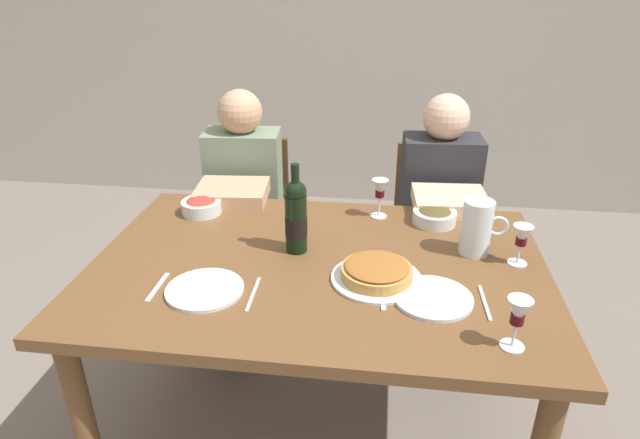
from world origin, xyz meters
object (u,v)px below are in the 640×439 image
at_px(dinner_plate_right_setting, 433,298).
at_px(diner_right, 440,222).
at_px(dining_table, 318,286).
at_px(water_pitcher, 476,230).
at_px(olive_bowl, 435,216).
at_px(baked_tart, 377,272).
at_px(chair_left, 252,215).
at_px(wine_glass_right_diner, 518,314).
at_px(diner_left, 242,214).
at_px(dinner_plate_left_setting, 205,290).
at_px(wine_glass_left_diner, 522,238).
at_px(wine_glass_centre, 380,191).
at_px(chair_right, 431,223).
at_px(wine_bottle, 296,216).
at_px(salad_bowl, 201,206).

height_order(dinner_plate_right_setting, diner_right, diner_right).
bearing_deg(dining_table, diner_right, 55.57).
bearing_deg(water_pitcher, olive_bowl, 119.00).
bearing_deg(baked_tart, chair_left, 124.37).
distance_m(wine_glass_right_diner, diner_left, 1.43).
distance_m(dinner_plate_left_setting, chair_left, 1.13).
bearing_deg(wine_glass_left_diner, diner_right, 108.59).
relative_size(wine_glass_centre, chair_right, 0.18).
xyz_separation_m(water_pitcher, wine_glass_centre, (-0.33, 0.25, 0.02)).
relative_size(wine_glass_right_diner, diner_right, 0.13).
relative_size(water_pitcher, wine_glass_right_diner, 1.31).
relative_size(wine_glass_centre, dinner_plate_right_setting, 0.65).
distance_m(wine_bottle, baked_tart, 0.34).
height_order(salad_bowl, wine_glass_left_diner, wine_glass_left_diner).
xyz_separation_m(wine_glass_centre, diner_right, (0.27, 0.28, -0.25)).
relative_size(salad_bowl, dinner_plate_left_setting, 0.65).
distance_m(dining_table, wine_glass_right_diner, 0.69).
bearing_deg(diner_right, chair_right, -90.64).
distance_m(wine_glass_centre, chair_right, 0.69).
xyz_separation_m(wine_glass_left_diner, chair_right, (-0.21, 0.82, -0.36)).
distance_m(olive_bowl, dinner_plate_left_setting, 0.92).
bearing_deg(dinner_plate_left_setting, wine_glass_centre, 49.83).
relative_size(salad_bowl, olive_bowl, 0.94).
relative_size(baked_tart, olive_bowl, 1.74).
bearing_deg(dining_table, wine_glass_centre, 64.01).
bearing_deg(water_pitcher, chair_right, 95.66).
bearing_deg(water_pitcher, dinner_plate_right_setting, -116.72).
distance_m(water_pitcher, diner_right, 0.58).
bearing_deg(chair_right, diner_right, 89.36).
height_order(dining_table, water_pitcher, water_pitcher).
relative_size(water_pitcher, chair_left, 0.22).
distance_m(water_pitcher, dinner_plate_left_setting, 0.91).
xyz_separation_m(dinner_plate_right_setting, chair_left, (-0.82, 1.04, -0.27)).
relative_size(wine_glass_left_diner, diner_left, 0.12).
relative_size(wine_glass_centre, chair_left, 0.18).
distance_m(water_pitcher, olive_bowl, 0.25).
distance_m(wine_glass_centre, dinner_plate_left_setting, 0.79).
xyz_separation_m(wine_glass_right_diner, chair_left, (-1.01, 1.23, -0.37)).
relative_size(salad_bowl, chair_right, 0.18).
distance_m(baked_tart, dinner_plate_left_setting, 0.53).
xyz_separation_m(wine_glass_right_diner, dinner_plate_left_setting, (-0.87, 0.15, -0.10)).
relative_size(baked_tart, diner_left, 0.25).
xyz_separation_m(dining_table, wine_glass_centre, (0.19, 0.39, 0.20)).
height_order(wine_bottle, wine_glass_centre, wine_bottle).
xyz_separation_m(wine_glass_left_diner, dinner_plate_right_setting, (-0.29, -0.25, -0.09)).
relative_size(wine_glass_right_diner, dinner_plate_right_setting, 0.62).
xyz_separation_m(water_pitcher, dinner_plate_left_setting, (-0.84, -0.35, -0.08)).
bearing_deg(water_pitcher, salad_bowl, 169.66).
distance_m(wine_glass_left_diner, wine_glass_right_diner, 0.45).
height_order(baked_tart, diner_right, diner_right).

